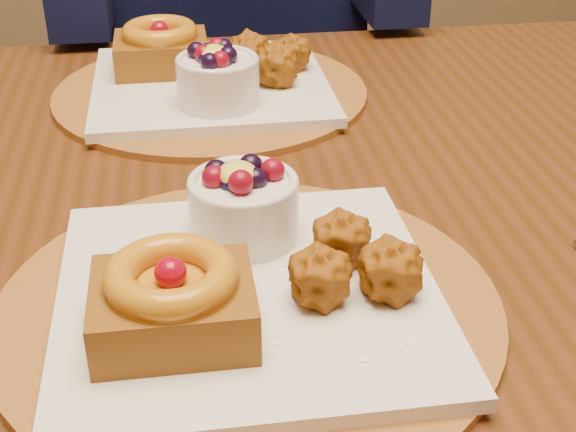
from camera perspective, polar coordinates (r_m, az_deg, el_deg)
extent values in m
cube|color=#3D230B|center=(0.81, -4.42, 1.52)|extent=(1.60, 0.90, 0.04)
cylinder|color=brown|center=(0.61, -2.82, -6.35)|extent=(0.38, 0.38, 0.01)
cube|color=white|center=(0.60, -2.84, -5.59)|extent=(0.28, 0.28, 0.01)
cube|color=#4A2506|center=(0.55, -8.13, -6.53)|extent=(0.11, 0.09, 0.04)
torus|color=#AB560A|center=(0.53, -8.34, -4.22)|extent=(0.09, 0.09, 0.02)
sphere|color=maroon|center=(0.53, -8.35, -4.04)|extent=(0.02, 0.02, 0.02)
sphere|color=#9C500B|center=(0.62, 3.74, -1.72)|extent=(0.04, 0.04, 0.04)
sphere|color=#9C500B|center=(0.57, 2.18, -4.41)|extent=(0.04, 0.04, 0.04)
sphere|color=#9C500B|center=(0.58, 7.18, -3.95)|extent=(0.04, 0.04, 0.04)
cylinder|color=white|center=(0.65, -3.16, 0.48)|extent=(0.09, 0.09, 0.05)
torus|color=white|center=(0.64, -3.23, 2.42)|extent=(0.09, 0.09, 0.01)
ellipsoid|color=yellow|center=(0.63, -3.61, 3.04)|extent=(0.03, 0.03, 0.02)
cylinder|color=brown|center=(0.99, -5.51, 8.75)|extent=(0.38, 0.38, 0.01)
cube|color=white|center=(0.99, -5.54, 9.29)|extent=(0.28, 0.28, 0.01)
cube|color=#4A2506|center=(1.02, -8.99, 11.35)|extent=(0.11, 0.09, 0.04)
torus|color=#AB560A|center=(1.02, -9.12, 12.82)|extent=(0.09, 0.09, 0.02)
sphere|color=maroon|center=(1.02, -9.13, 12.93)|extent=(0.02, 0.02, 0.02)
sphere|color=#9C500B|center=(0.96, -0.87, 10.50)|extent=(0.05, 0.05, 0.05)
sphere|color=#9C500B|center=(1.01, -2.79, 11.34)|extent=(0.05, 0.05, 0.05)
sphere|color=#9C500B|center=(1.01, 0.27, 11.50)|extent=(0.05, 0.05, 0.05)
cylinder|color=white|center=(0.91, -5.00, 9.47)|extent=(0.09, 0.09, 0.05)
torus|color=white|center=(0.90, -5.07, 11.00)|extent=(0.09, 0.09, 0.01)
ellipsoid|color=yellow|center=(0.90, -5.35, 11.47)|extent=(0.03, 0.03, 0.02)
cube|color=black|center=(1.52, -5.49, 3.88)|extent=(0.47, 0.47, 0.04)
cylinder|color=black|center=(1.48, -11.39, -8.37)|extent=(0.04, 0.04, 0.43)
cylinder|color=black|center=(1.52, 3.13, -6.53)|extent=(0.04, 0.04, 0.43)
cylinder|color=black|center=(1.79, -12.01, -0.92)|extent=(0.04, 0.04, 0.43)
cylinder|color=black|center=(1.83, -0.07, 0.43)|extent=(0.04, 0.04, 0.43)
cube|color=black|center=(1.62, -6.92, 14.24)|extent=(0.44, 0.06, 0.46)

